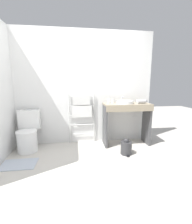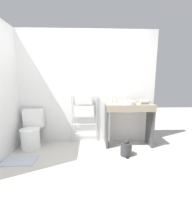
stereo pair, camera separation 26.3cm
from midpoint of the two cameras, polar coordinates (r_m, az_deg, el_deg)
ground_plane at (r=2.43m, az=-6.51°, el=-21.83°), size 12.00×12.00×0.00m
wall_back at (r=3.33m, az=-7.43°, el=8.88°), size 3.05×0.12×2.40m
toilet at (r=3.32m, az=-26.61°, el=-7.64°), size 0.41×0.51×0.79m
towel_radiator at (r=3.26m, az=-7.78°, el=0.84°), size 0.57×0.06×1.09m
vanity_counter at (r=3.22m, az=9.30°, el=-1.92°), size 0.97×0.45×0.90m
sink_basin at (r=3.13m, az=8.63°, el=3.76°), size 0.34×0.34×0.06m
faucet at (r=3.30m, az=7.76°, el=5.11°), size 0.02×0.10×0.14m
cup_near_wall at (r=3.22m, az=2.63°, el=4.29°), size 0.08×0.08×0.09m
cup_near_edge at (r=3.20m, az=4.07°, el=4.19°), size 0.07×0.07×0.08m
hair_dryer at (r=3.26m, az=14.85°, el=3.97°), size 0.22×0.19×0.09m
trash_bin at (r=2.90m, az=8.84°, el=-13.23°), size 0.21×0.24×0.31m
bath_mat at (r=2.94m, az=-29.82°, el=-16.98°), size 0.56×0.36×0.01m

